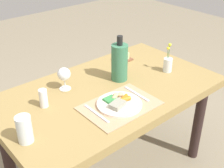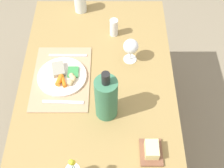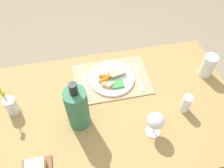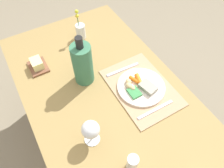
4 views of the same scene
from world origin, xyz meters
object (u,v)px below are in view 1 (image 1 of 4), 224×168
Objects in this scene: fork at (96,113)px; cooler_bottle at (119,62)px; water_tumbler at (25,131)px; salt_shaker at (43,98)px; dining_table at (109,101)px; wine_glass at (64,75)px; flower_vase at (168,64)px; dinner_plate at (119,103)px; butter_dish at (123,57)px; knife at (137,94)px.

fork is 0.44m from cooler_bottle.
water_tumbler is at bearing -167.24° from cooler_bottle.
salt_shaker is 0.54m from cooler_bottle.
dining_table is 0.33m from wine_glass.
salt_shaker is (-0.40, 0.09, 0.14)m from dining_table.
flower_vase is at bearing -9.58° from dining_table.
fork is at bearing 174.88° from dinner_plate.
wine_glass is 0.22m from salt_shaker.
salt_shaker is (-0.18, 0.26, 0.05)m from fork.
fork is at bearing -7.26° from water_tumbler.
flower_vase is 0.88m from salt_shaker.
fork is 1.50× the size of water_tumbler.
dinner_plate is 2.00× the size of butter_dish.
cooler_bottle reaches higher than wine_glass.
dining_table is at bearing 67.38° from dinner_plate.
wine_glass is at bearing 158.95° from flower_vase.
dinner_plate is at bearing -39.62° from salt_shaker.
cooler_bottle is at bearing 47.90° from dinner_plate.
cooler_bottle is (0.75, 0.17, 0.06)m from water_tumbler.
butter_dish is 0.31m from cooler_bottle.
fork is 0.70× the size of cooler_bottle.
cooler_bottle reaches higher than water_tumbler.
wine_glass is 1.34× the size of salt_shaker.
salt_shaker reaches higher than fork.
butter_dish is at bearing 45.69° from dinner_plate.
dinner_plate reaches higher than fork.
dining_table is at bearing 10.74° from water_tumbler.
salt_shaker is (-0.87, 0.17, -0.00)m from flower_vase.
wine_glass is at bearing 86.87° from fork.
flower_vase reaches higher than fork.
wine_glass is (0.02, 0.35, 0.09)m from fork.
dining_table is at bearing 170.42° from flower_vase.
knife is 1.42× the size of wine_glass.
wine_glass is at bearing -172.28° from butter_dish.
water_tumbler is at bearing 178.33° from knife.
flower_vase is at bearing -70.86° from butter_dish.
flower_vase is at bearing -11.03° from salt_shaker.
fork is (-0.23, -0.17, 0.10)m from dining_table.
dinner_plate is 1.27× the size of flower_vase.
fork is at bearing -55.78° from salt_shaker.
wine_glass is at bearing 138.82° from dining_table.
knife is at bearing 5.88° from dinner_plate.
water_tumbler is 1.04m from butter_dish.
wine_glass is 0.57m from butter_dish.
butter_dish is at bearing 59.69° from knife.
dinner_plate is 0.39m from wine_glass.
fork reaches higher than dining_table.
water_tumbler is at bearing 173.30° from fork.
butter_dish is at bearing 21.03° from water_tumbler.
salt_shaker is (-0.20, -0.09, -0.05)m from wine_glass.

